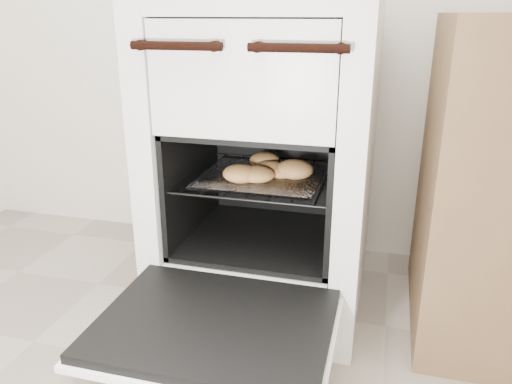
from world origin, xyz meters
TOP-DOWN VIEW (x-y plane):
  - stove at (-0.07, 1.15)m, footprint 0.63×0.70m
  - oven_door at (-0.07, 0.62)m, footprint 0.57×0.44m
  - oven_rack at (-0.07, 1.08)m, footprint 0.46×0.44m
  - foil_sheet at (-0.07, 1.06)m, footprint 0.36×0.31m
  - baked_rolls at (-0.05, 1.05)m, footprint 0.27×0.28m

SIDE VIEW (x-z plane):
  - oven_door at x=-0.07m, z-range 0.19..0.23m
  - oven_rack at x=-0.07m, z-range 0.44..0.44m
  - foil_sheet at x=-0.07m, z-range 0.44..0.45m
  - stove at x=-0.07m, z-range -0.01..0.95m
  - baked_rolls at x=-0.05m, z-range 0.45..0.50m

